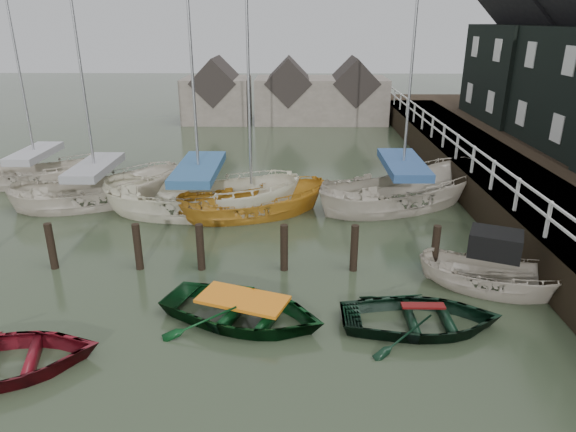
{
  "coord_description": "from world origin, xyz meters",
  "views": [
    {
      "loc": [
        1.51,
        -10.32,
        6.82
      ],
      "look_at": [
        1.3,
        3.7,
        1.4
      ],
      "focal_mm": 32.0,
      "sensor_mm": 36.0,
      "label": 1
    }
  ],
  "objects_px": {
    "rowboat_dkgreen": "(421,327)",
    "sailboat_b": "(201,211)",
    "rowboat_green": "(244,321)",
    "sailboat_e": "(40,183)",
    "sailboat_c": "(252,214)",
    "sailboat_d": "(400,203)",
    "motorboat": "(492,286)",
    "sailboat_a": "(99,202)"
  },
  "relations": [
    {
      "from": "rowboat_dkgreen",
      "to": "sailboat_b",
      "type": "height_order",
      "value": "sailboat_b"
    },
    {
      "from": "rowboat_green",
      "to": "sailboat_e",
      "type": "relative_size",
      "value": 0.42
    },
    {
      "from": "sailboat_b",
      "to": "sailboat_c",
      "type": "xyz_separation_m",
      "value": [
        1.93,
        -0.22,
        -0.04
      ]
    },
    {
      "from": "rowboat_green",
      "to": "sailboat_d",
      "type": "height_order",
      "value": "sailboat_d"
    },
    {
      "from": "motorboat",
      "to": "sailboat_b",
      "type": "relative_size",
      "value": 0.32
    },
    {
      "from": "motorboat",
      "to": "sailboat_a",
      "type": "relative_size",
      "value": 0.37
    },
    {
      "from": "sailboat_d",
      "to": "rowboat_green",
      "type": "bearing_deg",
      "value": 123.11
    },
    {
      "from": "rowboat_dkgreen",
      "to": "sailboat_b",
      "type": "relative_size",
      "value": 0.29
    },
    {
      "from": "motorboat",
      "to": "rowboat_green",
      "type": "bearing_deg",
      "value": 127.21
    },
    {
      "from": "rowboat_dkgreen",
      "to": "sailboat_e",
      "type": "bearing_deg",
      "value": 52.63
    },
    {
      "from": "rowboat_dkgreen",
      "to": "sailboat_c",
      "type": "xyz_separation_m",
      "value": [
        -4.59,
        7.39,
        0.02
      ]
    },
    {
      "from": "sailboat_c",
      "to": "sailboat_a",
      "type": "bearing_deg",
      "value": 61.98
    },
    {
      "from": "sailboat_a",
      "to": "sailboat_d",
      "type": "xyz_separation_m",
      "value": [
        11.84,
        -0.02,
        -0.0
      ]
    },
    {
      "from": "rowboat_green",
      "to": "sailboat_e",
      "type": "bearing_deg",
      "value": 63.04
    },
    {
      "from": "sailboat_c",
      "to": "sailboat_e",
      "type": "relative_size",
      "value": 1.16
    },
    {
      "from": "sailboat_b",
      "to": "sailboat_c",
      "type": "relative_size",
      "value": 1.16
    },
    {
      "from": "rowboat_dkgreen",
      "to": "motorboat",
      "type": "xyz_separation_m",
      "value": [
        2.3,
        1.85,
        0.11
      ]
    },
    {
      "from": "motorboat",
      "to": "sailboat_c",
      "type": "distance_m",
      "value": 8.85
    },
    {
      "from": "sailboat_c",
      "to": "sailboat_e",
      "type": "height_order",
      "value": "sailboat_c"
    },
    {
      "from": "sailboat_b",
      "to": "sailboat_e",
      "type": "xyz_separation_m",
      "value": [
        -7.72,
        3.38,
        0.0
      ]
    },
    {
      "from": "rowboat_dkgreen",
      "to": "sailboat_e",
      "type": "relative_size",
      "value": 0.39
    },
    {
      "from": "sailboat_c",
      "to": "sailboat_d",
      "type": "xyz_separation_m",
      "value": [
        5.71,
        1.14,
        0.04
      ]
    },
    {
      "from": "sailboat_a",
      "to": "rowboat_dkgreen",
      "type": "bearing_deg",
      "value": -151.02
    },
    {
      "from": "motorboat",
      "to": "sailboat_a",
      "type": "distance_m",
      "value": 14.65
    },
    {
      "from": "rowboat_green",
      "to": "motorboat",
      "type": "bearing_deg",
      "value": -55.86
    },
    {
      "from": "sailboat_d",
      "to": "sailboat_e",
      "type": "distance_m",
      "value": 15.56
    },
    {
      "from": "motorboat",
      "to": "sailboat_e",
      "type": "height_order",
      "value": "sailboat_e"
    },
    {
      "from": "motorboat",
      "to": "sailboat_b",
      "type": "bearing_deg",
      "value": 80.03
    },
    {
      "from": "sailboat_a",
      "to": "sailboat_c",
      "type": "distance_m",
      "value": 6.24
    },
    {
      "from": "sailboat_c",
      "to": "sailboat_b",
      "type": "bearing_deg",
      "value": 66.26
    },
    {
      "from": "rowboat_green",
      "to": "sailboat_d",
      "type": "distance_m",
      "value": 9.88
    },
    {
      "from": "rowboat_green",
      "to": "sailboat_e",
      "type": "xyz_separation_m",
      "value": [
        -10.02,
        10.77,
        0.06
      ]
    },
    {
      "from": "sailboat_d",
      "to": "sailboat_e",
      "type": "relative_size",
      "value": 1.31
    },
    {
      "from": "sailboat_a",
      "to": "motorboat",
      "type": "bearing_deg",
      "value": -139.69
    },
    {
      "from": "motorboat",
      "to": "sailboat_a",
      "type": "xyz_separation_m",
      "value": [
        -13.02,
        6.7,
        -0.05
      ]
    },
    {
      "from": "sailboat_d",
      "to": "sailboat_c",
      "type": "bearing_deg",
      "value": 77.08
    },
    {
      "from": "rowboat_dkgreen",
      "to": "sailboat_a",
      "type": "bearing_deg",
      "value": 51.7
    },
    {
      "from": "motorboat",
      "to": "sailboat_b",
      "type": "distance_m",
      "value": 10.54
    },
    {
      "from": "motorboat",
      "to": "sailboat_e",
      "type": "bearing_deg",
      "value": 84.25
    },
    {
      "from": "sailboat_b",
      "to": "sailboat_c",
      "type": "height_order",
      "value": "sailboat_b"
    },
    {
      "from": "rowboat_green",
      "to": "sailboat_a",
      "type": "height_order",
      "value": "sailboat_a"
    },
    {
      "from": "sailboat_b",
      "to": "sailboat_d",
      "type": "xyz_separation_m",
      "value": [
        7.64,
        0.92,
        0.0
      ]
    }
  ]
}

